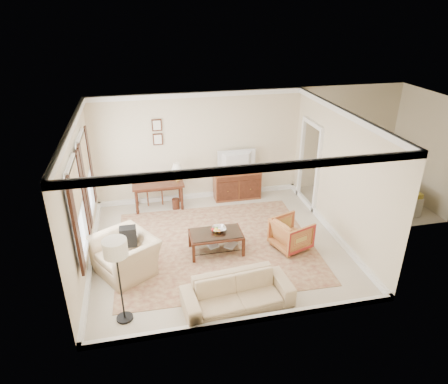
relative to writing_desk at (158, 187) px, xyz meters
name	(u,v)px	position (x,y,z in m)	size (l,w,h in m)	color
room_shell	(217,139)	(1.15, -2.07, 1.87)	(5.51, 5.01, 2.91)	beige
annex_bedroom	(374,191)	(5.64, -0.92, -0.26)	(3.00, 2.70, 2.90)	beige
window_front	(78,210)	(-1.55, -2.77, 0.95)	(0.12, 1.56, 1.80)	#CCB284
window_rear	(86,176)	(-1.55, -1.17, 0.95)	(0.12, 1.56, 1.80)	#CCB284
doorway	(309,166)	(3.86, -0.57, 0.47)	(0.10, 1.12, 2.25)	white
rug	(216,245)	(1.10, -2.09, -0.59)	(4.28, 3.67, 0.01)	maroon
writing_desk	(158,187)	(0.00, 0.00, 0.00)	(1.30, 0.65, 0.71)	#512517
desk_chair	(154,184)	(-0.10, 0.35, -0.08)	(0.45, 0.45, 1.05)	brown
desk_lamp	(177,172)	(0.50, 0.00, 0.36)	(0.32, 0.32, 0.50)	silver
framed_prints	(157,132)	(0.10, 0.40, 1.34)	(0.25, 0.04, 0.68)	#512517
sideboard	(237,185)	(2.14, 0.15, -0.21)	(1.26, 0.48, 0.77)	brown
tv	(238,155)	(2.14, 0.13, 0.66)	(0.98, 0.56, 0.13)	black
coffee_table	(216,237)	(1.06, -2.33, -0.24)	(1.12, 0.66, 0.48)	#512517
fruit_bowl	(219,228)	(1.14, -2.25, -0.07)	(0.42, 0.42, 0.10)	silver
book_a	(208,246)	(0.87, -2.35, -0.42)	(0.28, 0.04, 0.38)	brown
book_b	(226,244)	(1.28, -2.35, -0.42)	(0.28, 0.03, 0.38)	brown
striped_armchair	(291,232)	(2.70, -2.50, -0.22)	(0.74, 0.69, 0.76)	maroon
club_armchair	(125,249)	(-0.83, -2.61, -0.09)	(1.17, 0.76, 1.03)	tan
backpack	(128,235)	(-0.74, -2.52, 0.16)	(0.32, 0.22, 0.40)	black
sofa	(238,288)	(1.10, -4.08, -0.22)	(1.94, 0.57, 0.76)	tan
floor_lamp	(116,254)	(-0.87, -4.00, 0.73)	(0.39, 0.39, 1.59)	black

